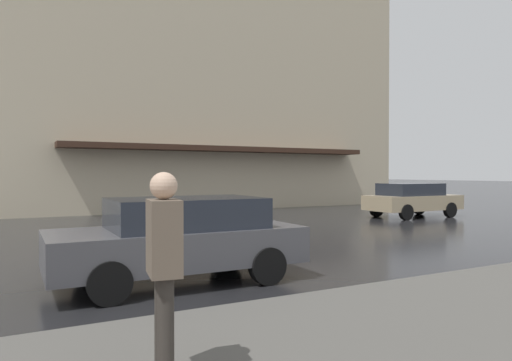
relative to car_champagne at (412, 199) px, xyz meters
The scene contains 4 objects.
haussmann_block_corner 18.81m from the car_champagne, 20.00° to the left, with size 17.47×21.95×21.40m.
car_champagne is the anchor object (origin of this frame).
car_dark_grey 13.90m from the car_champagne, 117.89° to the left, with size 1.85×4.10×1.41m.
pedestrian_by_billboard 17.10m from the car_champagne, 126.87° to the left, with size 0.43×0.29×1.68m.
Camera 1 is at (-8.32, -4.97, 1.82)m, focal length 32.19 mm.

